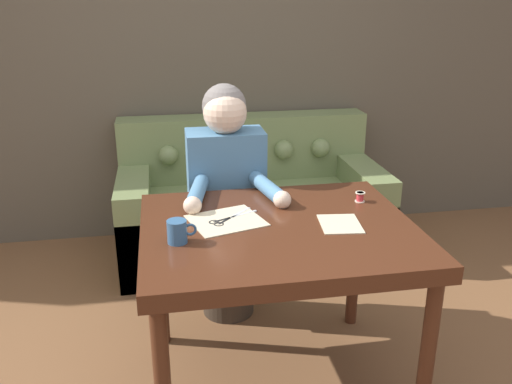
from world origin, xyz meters
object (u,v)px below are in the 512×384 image
Objects in this scene: couch at (250,207)px; thread_spool at (360,197)px; dining_table at (278,244)px; person at (227,203)px; mug at (178,232)px; scissors at (226,220)px.

thread_spool is (0.31, -1.17, 0.49)m from couch.
person is at bearing 102.71° from dining_table.
person is 11.16× the size of mug.
thread_spool is at bearing -75.12° from couch.
mug is (-0.52, -1.46, 0.51)m from couch.
thread_spool is at bearing 25.24° from dining_table.
person is 0.54m from scissors.
couch is (0.11, 1.37, -0.38)m from dining_table.
mug is at bearing -111.18° from person.
dining_table is 24.78× the size of thread_spool.
mug is at bearing -109.57° from couch.
person is 5.77× the size of scissors.
dining_table is 5.10× the size of scissors.
person is (-0.25, -0.76, 0.34)m from couch.
couch is at bearing 76.20° from scissors.
mug reaches higher than dining_table.
couch reaches higher than dining_table.
couch reaches higher than thread_spool.
dining_table is 0.24m from scissors.
scissors is (-0.07, -0.52, 0.13)m from person.
scissors is (-0.21, 0.09, 0.09)m from dining_table.
couch is 15.09× the size of mug.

